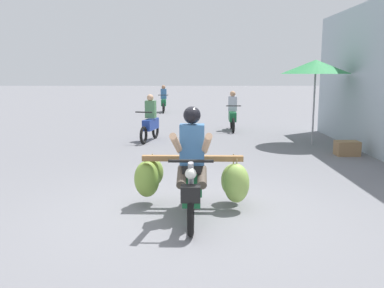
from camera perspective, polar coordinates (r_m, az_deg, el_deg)
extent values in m
plane|color=slate|center=(6.09, -0.69, -9.67)|extent=(120.00, 120.00, 0.00)
torus|color=black|center=(5.25, -0.15, -9.69)|extent=(0.09, 0.56, 0.56)
torus|color=black|center=(6.39, 0.12, -6.10)|extent=(0.09, 0.56, 0.56)
cube|color=#196638|center=(5.71, -0.02, -7.64)|extent=(0.25, 0.57, 0.08)
cube|color=#196638|center=(6.04, 0.06, -4.87)|extent=(0.29, 0.65, 0.36)
cube|color=black|center=(5.91, 0.04, -3.01)|extent=(0.27, 0.61, 0.10)
cylinder|color=gray|center=(5.20, -0.13, -5.94)|extent=(0.08, 0.28, 0.69)
cylinder|color=black|center=(5.08, -0.15, -2.37)|extent=(0.56, 0.05, 0.04)
sphere|color=silver|center=(5.04, -0.17, -4.12)|extent=(0.14, 0.14, 0.14)
cube|color=black|center=(5.06, -0.18, -6.87)|extent=(0.24, 0.17, 0.20)
cube|color=#196638|center=(5.16, -0.15, -6.55)|extent=(0.11, 0.28, 0.04)
cube|color=olive|center=(6.13, 0.09, -1.98)|extent=(1.50, 0.13, 0.08)
cube|color=olive|center=(6.31, 0.12, -1.92)|extent=(1.35, 0.11, 0.06)
ellipsoid|color=#8EB150|center=(6.15, 6.16, -5.40)|extent=(0.44, 0.41, 0.59)
cylinder|color=#998459|center=(6.08, 6.22, -2.54)|extent=(0.02, 0.02, 0.10)
ellipsoid|color=olive|center=(6.36, -6.24, -4.82)|extent=(0.41, 0.37, 0.56)
cylinder|color=#998459|center=(6.29, -6.29, -2.14)|extent=(0.02, 0.02, 0.11)
ellipsoid|color=#8AAE4D|center=(6.51, 5.71, -5.02)|extent=(0.47, 0.44, 0.52)
cylinder|color=#998459|center=(6.44, 5.76, -2.22)|extent=(0.02, 0.02, 0.19)
ellipsoid|color=#80A443|center=(6.51, -5.43, -3.91)|extent=(0.36, 0.33, 0.44)
cylinder|color=#998459|center=(6.45, -5.46, -1.80)|extent=(0.02, 0.02, 0.10)
cube|color=#386699|center=(5.73, 0.02, -0.05)|extent=(0.34, 0.23, 0.56)
sphere|color=black|center=(5.66, 0.02, 4.01)|extent=(0.24, 0.24, 0.24)
cylinder|color=tan|center=(5.38, 2.02, 0.00)|extent=(0.13, 0.72, 0.39)
cylinder|color=tan|center=(5.39, -2.13, 0.01)|extent=(0.16, 0.72, 0.39)
cylinder|color=#4C4238|center=(5.70, 1.40, -4.53)|extent=(0.14, 0.44, 0.27)
cylinder|color=#4C4238|center=(5.71, -1.42, -4.51)|extent=(0.14, 0.44, 0.27)
torus|color=black|center=(14.18, 5.74, 2.58)|extent=(0.10, 0.52, 0.52)
torus|color=black|center=(15.27, 5.50, 3.10)|extent=(0.10, 0.52, 0.52)
cube|color=#196638|center=(14.80, 5.61, 3.82)|extent=(0.28, 0.91, 0.32)
cylinder|color=black|center=(14.16, 5.77, 5.25)|extent=(0.50, 0.06, 0.04)
cube|color=#B2B7C6|center=(14.78, 5.63, 5.56)|extent=(0.31, 0.21, 0.52)
sphere|color=tan|center=(14.74, 5.66, 6.91)|extent=(0.20, 0.20, 0.20)
torus|color=black|center=(11.94, -6.68, 1.21)|extent=(0.19, 0.52, 0.52)
torus|color=black|center=(12.97, -5.06, 1.92)|extent=(0.19, 0.52, 0.52)
cube|color=navy|center=(12.51, -5.71, 2.73)|extent=(0.43, 0.93, 0.32)
cylinder|color=black|center=(11.91, -6.66, 4.38)|extent=(0.50, 0.15, 0.04)
cube|color=#4C7F51|center=(12.49, -5.72, 4.79)|extent=(0.34, 0.26, 0.52)
sphere|color=tan|center=(12.44, -5.77, 6.39)|extent=(0.20, 0.20, 0.20)
torus|color=black|center=(21.02, -3.97, 4.95)|extent=(0.10, 0.52, 0.52)
torus|color=black|center=(22.12, -3.87, 5.19)|extent=(0.10, 0.52, 0.52)
cube|color=#196638|center=(21.65, -3.92, 5.73)|extent=(0.27, 0.91, 0.32)
cylinder|color=black|center=(21.03, -3.99, 6.75)|extent=(0.50, 0.05, 0.04)
cube|color=#386699|center=(21.64, -3.93, 6.92)|extent=(0.31, 0.21, 0.52)
sphere|color=#9E7051|center=(21.61, -3.94, 7.84)|extent=(0.20, 0.20, 0.20)
cylinder|color=#99999E|center=(12.18, 16.45, 4.79)|extent=(0.05, 0.05, 2.10)
cone|color=#2D8447|center=(12.14, 16.72, 10.17)|extent=(1.91, 1.91, 0.39)
cube|color=olive|center=(10.96, 20.63, -0.55)|extent=(0.56, 0.40, 0.36)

